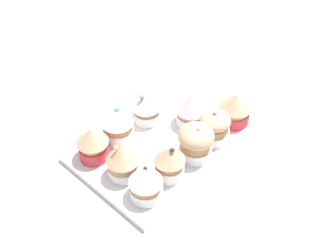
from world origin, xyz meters
TOP-DOWN VIEW (x-y plane):
  - ground_plane at (0.00, 0.00)cm, footprint 180.00×180.00cm
  - baking_tray at (0.00, 0.00)cm, footprint 35.35×22.79cm
  - cupcake_0 at (-12.75, -6.91)cm, footprint 5.87×5.87cm
  - cupcake_1 at (-6.75, -6.71)cm, footprint 5.57×5.57cm
  - cupcake_2 at (-0.02, -6.92)cm, footprint 6.60×6.60cm
  - cupcake_3 at (5.78, -6.64)cm, footprint 5.95×5.95cm
  - cupcake_4 at (12.38, -6.42)cm, footprint 6.50×6.50cm
  - cupcake_5 at (-12.24, -0.69)cm, footprint 5.82×5.82cm
  - cupcake_6 at (6.13, -0.55)cm, footprint 6.24×6.24cm
  - cupcake_7 at (-13.01, 6.45)cm, footprint 5.93×5.93cm
  - cupcake_8 at (-6.61, 6.79)cm, footprint 6.16×6.16cm
  - cupcake_9 at (0.73, 6.56)cm, footprint 6.02×6.02cm
  - napkin at (24.05, -6.26)cm, footprint 10.31×11.19cm

SIDE VIEW (x-z plane):
  - ground_plane at x=0.00cm, z-range -3.00..0.00cm
  - napkin at x=24.05cm, z-range 0.00..0.60cm
  - baking_tray at x=0.00cm, z-range 0.00..1.20cm
  - cupcake_3 at x=5.78cm, z-range 1.09..7.73cm
  - cupcake_9 at x=0.73cm, z-range 1.24..7.86cm
  - cupcake_0 at x=-12.75cm, z-range 1.13..8.26cm
  - cupcake_4 at x=12.38cm, z-range 1.31..8.11cm
  - cupcake_8 at x=-6.61cm, z-range 1.11..8.48cm
  - cupcake_1 at x=-6.75cm, z-range 1.18..8.43cm
  - cupcake_5 at x=-12.24cm, z-range 1.20..8.49cm
  - cupcake_2 at x=-0.02cm, z-range 1.19..8.59cm
  - cupcake_7 at x=-13.01cm, z-range 1.38..8.47cm
  - cupcake_6 at x=6.13cm, z-range 1.32..8.77cm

